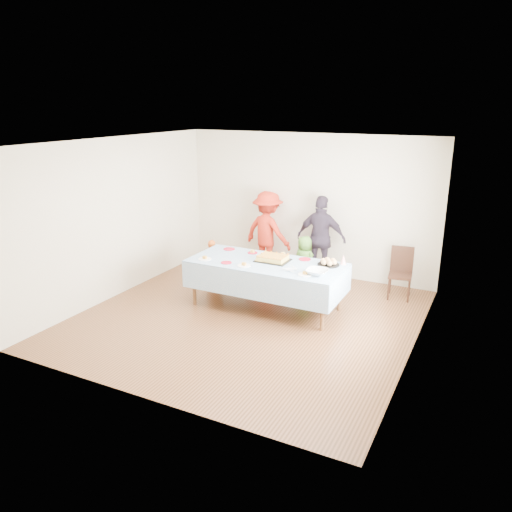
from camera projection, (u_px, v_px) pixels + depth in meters
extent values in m
plane|color=#442913|center=(248.00, 318.00, 7.83)|extent=(5.00, 5.00, 0.00)
cube|color=beige|center=(308.00, 205.00, 9.56)|extent=(5.00, 0.04, 2.70)
cube|color=beige|center=(138.00, 288.00, 5.30)|extent=(5.00, 0.04, 2.70)
cube|color=beige|center=(118.00, 218.00, 8.51)|extent=(0.04, 5.00, 2.70)
cube|color=beige|center=(421.00, 257.00, 6.36)|extent=(0.04, 5.00, 2.70)
cube|color=white|center=(247.00, 142.00, 7.03)|extent=(5.00, 5.00, 0.04)
cube|color=#472B16|center=(422.00, 242.00, 6.50)|extent=(0.03, 1.75, 1.35)
cylinder|color=brown|center=(194.00, 284.00, 8.25)|extent=(0.06, 0.06, 0.73)
cylinder|color=brown|center=(323.00, 308.00, 7.29)|extent=(0.06, 0.06, 0.73)
cylinder|color=brown|center=(220.00, 269.00, 8.97)|extent=(0.06, 0.06, 0.73)
cylinder|color=brown|center=(340.00, 289.00, 8.01)|extent=(0.06, 0.06, 0.73)
cube|color=brown|center=(266.00, 264.00, 8.02)|extent=(2.40, 1.00, 0.04)
cube|color=silver|center=(266.00, 262.00, 8.01)|extent=(2.50, 1.10, 0.01)
cube|color=black|center=(273.00, 260.00, 8.07)|extent=(0.52, 0.40, 0.02)
cube|color=#EBC559|center=(273.00, 258.00, 8.06)|extent=(0.44, 0.33, 0.07)
cube|color=#B57329|center=(273.00, 256.00, 8.04)|extent=(0.44, 0.33, 0.01)
cylinder|color=black|center=(328.00, 265.00, 7.86)|extent=(0.35, 0.35, 0.02)
sphere|color=#DEB16C|center=(334.00, 262.00, 7.80)|extent=(0.09, 0.09, 0.09)
sphere|color=#DEB16C|center=(333.00, 261.00, 7.89)|extent=(0.09, 0.09, 0.09)
sphere|color=#DEB16C|center=(327.00, 260.00, 7.93)|extent=(0.09, 0.09, 0.09)
sphere|color=#DEB16C|center=(323.00, 261.00, 7.88)|extent=(0.09, 0.09, 0.09)
sphere|color=#DEB16C|center=(324.00, 262.00, 7.79)|extent=(0.09, 0.09, 0.09)
sphere|color=#DEB16C|center=(330.00, 263.00, 7.75)|extent=(0.09, 0.09, 0.09)
sphere|color=#DEB16C|center=(329.00, 261.00, 7.84)|extent=(0.09, 0.09, 0.09)
imported|color=silver|center=(317.00, 272.00, 7.43)|extent=(0.33, 0.33, 0.08)
cone|color=white|center=(343.00, 260.00, 7.87)|extent=(0.09, 0.09, 0.16)
cylinder|color=red|center=(229.00, 249.00, 8.70)|extent=(0.20, 0.20, 0.01)
cylinder|color=red|center=(252.00, 253.00, 8.49)|extent=(0.17, 0.17, 0.01)
cylinder|color=red|center=(283.00, 255.00, 8.34)|extent=(0.17, 0.17, 0.01)
cylinder|color=red|center=(305.00, 259.00, 8.14)|extent=(0.20, 0.20, 0.01)
cylinder|color=red|center=(226.00, 263.00, 7.97)|extent=(0.17, 0.17, 0.01)
cylinder|color=white|center=(205.00, 259.00, 8.15)|extent=(0.22, 0.22, 0.01)
cylinder|color=white|center=(244.00, 266.00, 7.82)|extent=(0.21, 0.21, 0.01)
cylinder|color=white|center=(305.00, 275.00, 7.42)|extent=(0.21, 0.21, 0.01)
cylinder|color=black|center=(388.00, 289.00, 8.47)|extent=(0.03, 0.03, 0.39)
cylinder|color=black|center=(408.00, 292.00, 8.37)|extent=(0.03, 0.03, 0.39)
cylinder|color=black|center=(390.00, 283.00, 8.77)|extent=(0.03, 0.03, 0.39)
cylinder|color=black|center=(410.00, 285.00, 8.67)|extent=(0.03, 0.03, 0.39)
cube|color=black|center=(400.00, 275.00, 8.51)|extent=(0.43, 0.43, 0.05)
cube|color=black|center=(402.00, 259.00, 8.59)|extent=(0.38, 0.09, 0.45)
imported|color=#C45218|center=(212.00, 261.00, 9.25)|extent=(0.32, 0.23, 0.83)
imported|color=#437627|center=(304.00, 262.00, 9.03)|extent=(0.53, 0.42, 0.95)
imported|color=tan|center=(315.00, 285.00, 8.15)|extent=(0.43, 0.38, 0.75)
imported|color=#B62716|center=(268.00, 232.00, 9.78)|extent=(1.14, 0.81, 1.60)
imported|color=#322838|center=(321.00, 238.00, 9.30)|extent=(0.95, 0.40, 1.61)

